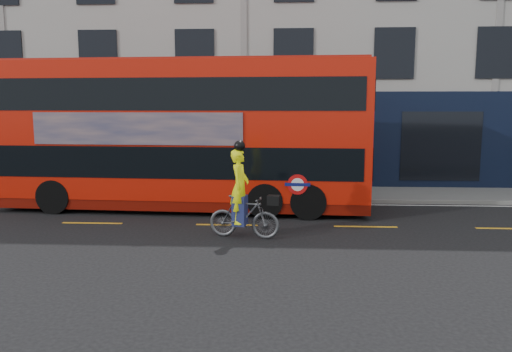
{
  "coord_description": "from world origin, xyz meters",
  "views": [
    {
      "loc": [
        1.63,
        -12.6,
        3.47
      ],
      "look_at": [
        0.78,
        2.73,
        1.27
      ],
      "focal_mm": 35.0,
      "sensor_mm": 36.0,
      "label": 1
    }
  ],
  "objects": [
    {
      "name": "building_terrace",
      "position": [
        0.0,
        12.94,
        7.49
      ],
      "size": [
        50.0,
        10.07,
        15.0
      ],
      "color": "#A8A59E",
      "rests_on": "ground"
    },
    {
      "name": "road_edge_line",
      "position": [
        0.0,
        4.7,
        0.0
      ],
      "size": [
        58.0,
        0.1,
        0.01
      ],
      "primitive_type": "cube",
      "color": "silver",
      "rests_on": "ground"
    },
    {
      "name": "bus",
      "position": [
        -1.66,
        3.8,
        2.51
      ],
      "size": [
        12.27,
        3.36,
        4.9
      ],
      "rotation": [
        0.0,
        0.0,
        -0.05
      ],
      "color": "red",
      "rests_on": "ground"
    },
    {
      "name": "cyclist",
      "position": [
        0.58,
        0.14,
        0.87
      ],
      "size": [
        1.95,
        0.86,
        2.56
      ],
      "rotation": [
        0.0,
        0.0,
        -0.18
      ],
      "color": "#4F5154",
      "rests_on": "ground"
    },
    {
      "name": "kerb",
      "position": [
        0.0,
        5.0,
        0.07
      ],
      "size": [
        60.0,
        0.12,
        0.13
      ],
      "primitive_type": "cube",
      "color": "slate",
      "rests_on": "ground"
    },
    {
      "name": "pavement",
      "position": [
        0.0,
        6.5,
        0.06
      ],
      "size": [
        60.0,
        3.0,
        0.12
      ],
      "primitive_type": "cube",
      "color": "slate",
      "rests_on": "ground"
    },
    {
      "name": "lane_dashes",
      "position": [
        0.0,
        1.5,
        0.0
      ],
      "size": [
        58.0,
        0.12,
        0.01
      ],
      "primitive_type": null,
      "color": "gold",
      "rests_on": "ground"
    },
    {
      "name": "ground",
      "position": [
        0.0,
        0.0,
        0.0
      ],
      "size": [
        120.0,
        120.0,
        0.0
      ],
      "primitive_type": "plane",
      "color": "black",
      "rests_on": "ground"
    }
  ]
}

